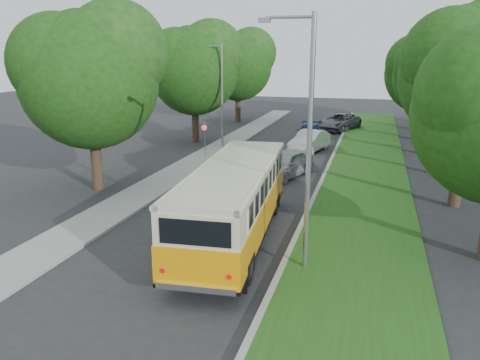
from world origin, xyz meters
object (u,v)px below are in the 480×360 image
(lamppost_near, at_px, (307,138))
(car_grey, at_px, (339,122))
(car_white, at_px, (309,141))
(lamppost_far, at_px, (221,93))
(vintage_bus, at_px, (234,203))
(car_silver, at_px, (285,164))
(car_blue, at_px, (309,133))

(lamppost_near, relative_size, car_grey, 1.44)
(car_white, bearing_deg, car_grey, 97.15)
(car_white, bearing_deg, lamppost_far, -160.33)
(lamppost_near, distance_m, car_white, 19.65)
(lamppost_far, height_order, vintage_bus, lamppost_far)
(lamppost_far, xyz_separation_m, car_silver, (6.13, -6.84, -3.36))
(car_silver, xyz_separation_m, car_blue, (-0.31, 11.84, -0.09))
(lamppost_far, bearing_deg, car_white, 5.86)
(car_white, bearing_deg, lamppost_near, -68.93)
(vintage_bus, distance_m, car_grey, 28.13)
(lamppost_far, bearing_deg, car_silver, -48.13)
(vintage_bus, height_order, car_grey, vintage_bus)
(car_silver, height_order, car_white, same)
(car_blue, bearing_deg, lamppost_near, -84.99)
(lamppost_near, height_order, lamppost_far, lamppost_near)
(lamppost_near, bearing_deg, car_silver, 103.38)
(car_silver, distance_m, car_blue, 11.85)
(vintage_bus, bearing_deg, car_white, 84.22)
(lamppost_near, distance_m, car_silver, 12.52)
(car_silver, relative_size, car_grey, 0.80)
(lamppost_far, distance_m, car_silver, 9.78)
(lamppost_near, relative_size, lamppost_far, 1.07)
(lamppost_far, bearing_deg, vintage_bus, -70.09)
(car_white, xyz_separation_m, car_blue, (-0.63, 4.34, -0.08))
(lamppost_near, height_order, car_silver, lamppost_near)
(lamppost_near, xyz_separation_m, car_blue, (-3.08, 23.50, -3.70))
(vintage_bus, bearing_deg, lamppost_near, -35.47)
(car_white, bearing_deg, car_silver, -78.70)
(car_white, distance_m, car_grey, 10.67)
(lamppost_far, height_order, car_white, lamppost_far)
(vintage_bus, bearing_deg, car_grey, 82.16)
(lamppost_near, xyz_separation_m, lamppost_far, (-8.91, 18.50, -0.25))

